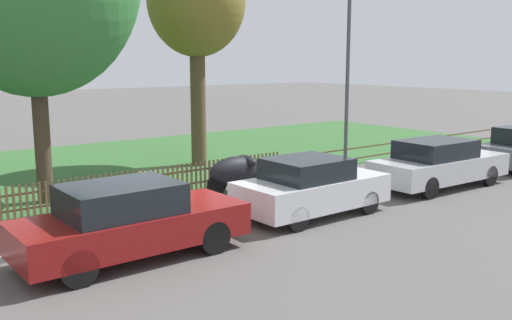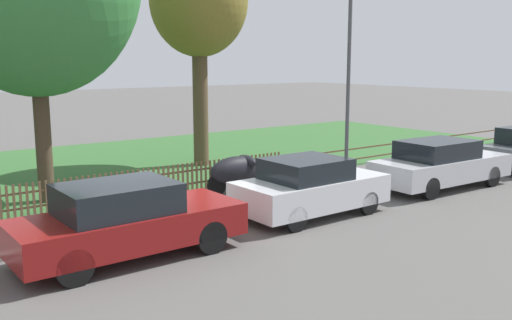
% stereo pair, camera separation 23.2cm
% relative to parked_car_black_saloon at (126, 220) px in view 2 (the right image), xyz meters
% --- Properties ---
extents(ground_plane, '(120.00, 120.00, 0.00)m').
position_rel_parked_car_black_saloon_xyz_m(ground_plane, '(1.04, 1.22, -0.75)').
color(ground_plane, '#565451').
extents(kerb_stone, '(40.35, 0.20, 0.12)m').
position_rel_parked_car_black_saloon_xyz_m(kerb_stone, '(1.04, 1.32, -0.69)').
color(kerb_stone, gray).
rests_on(kerb_stone, ground).
extents(grass_strip, '(40.35, 11.06, 0.01)m').
position_rel_parked_car_black_saloon_xyz_m(grass_strip, '(1.04, 9.63, -0.75)').
color(grass_strip, '#33602D').
rests_on(grass_strip, ground).
extents(park_fence, '(40.35, 0.05, 0.86)m').
position_rel_parked_car_black_saloon_xyz_m(park_fence, '(1.04, 4.11, -0.32)').
color(park_fence, brown).
rests_on(park_fence, ground).
extents(parked_car_black_saloon, '(4.43, 1.75, 1.49)m').
position_rel_parked_car_black_saloon_xyz_m(parked_car_black_saloon, '(0.00, 0.00, 0.00)').
color(parked_car_black_saloon, maroon).
rests_on(parked_car_black_saloon, ground).
extents(parked_car_navy_estate, '(3.86, 1.78, 1.44)m').
position_rel_parked_car_black_saloon_xyz_m(parked_car_navy_estate, '(4.86, 0.14, -0.03)').
color(parked_car_navy_estate, silver).
rests_on(parked_car_navy_estate, ground).
extents(parked_car_red_compact, '(4.66, 1.86, 1.45)m').
position_rel_parked_car_black_saloon_xyz_m(parked_car_red_compact, '(9.99, 0.07, -0.02)').
color(parked_car_red_compact, '#BCBCC1').
rests_on(parked_car_red_compact, ground).
extents(covered_motorcycle, '(1.87, 0.88, 1.05)m').
position_rel_parked_car_black_saloon_xyz_m(covered_motorcycle, '(4.86, 3.28, -0.11)').
color(covered_motorcycle, black).
rests_on(covered_motorcycle, ground).
extents(tree_far_left, '(3.43, 3.43, 7.81)m').
position_rel_parked_car_black_saloon_xyz_m(tree_far_left, '(6.32, 7.59, 4.98)').
color(tree_far_left, brown).
rests_on(tree_far_left, ground).
extents(street_lamp, '(0.20, 0.79, 5.97)m').
position_rel_parked_car_black_saloon_xyz_m(street_lamp, '(7.75, 1.64, 2.98)').
color(street_lamp, '#47474C').
rests_on(street_lamp, ground).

